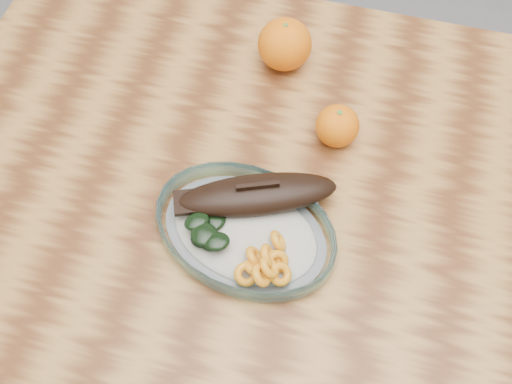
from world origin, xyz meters
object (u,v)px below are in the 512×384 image
at_px(plated_meal, 246,227).
at_px(orange_left, 285,44).
at_px(dining_table, 306,225).
at_px(orange_right, 337,126).

height_order(plated_meal, orange_left, orange_left).
relative_size(plated_meal, orange_left, 6.49).
distance_m(dining_table, orange_left, 0.29).
bearing_deg(dining_table, orange_right, 81.64).
xyz_separation_m(dining_table, orange_left, (-0.10, 0.24, 0.14)).
height_order(dining_table, orange_right, orange_right).
relative_size(dining_table, orange_left, 13.73).
distance_m(dining_table, orange_right, 0.17).
bearing_deg(plated_meal, orange_left, 106.64).
bearing_deg(plated_meal, dining_table, 62.38).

